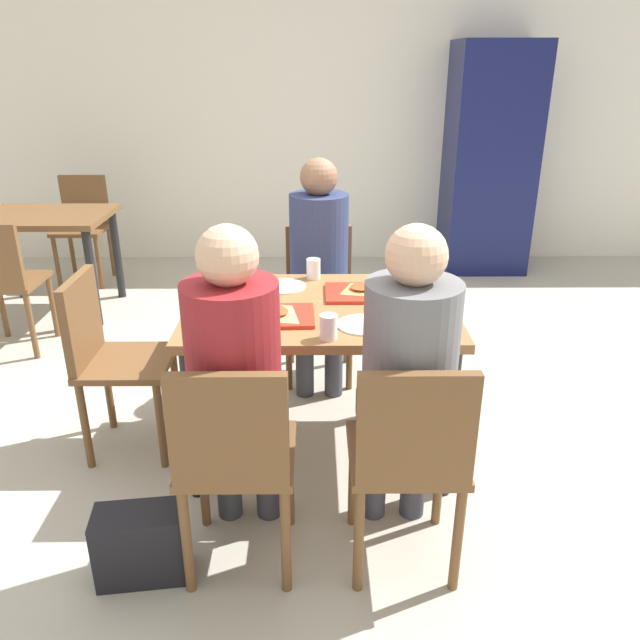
{
  "coord_description": "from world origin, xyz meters",
  "views": [
    {
      "loc": [
        -0.02,
        -2.57,
        1.74
      ],
      "look_at": [
        0.0,
        0.0,
        0.66
      ],
      "focal_mm": 34.8,
      "sensor_mm": 36.0,
      "label": 1
    }
  ],
  "objects_px": {
    "condiment_bottle": "(239,271)",
    "plastic_cup_b": "(328,327)",
    "soda_can": "(433,290)",
    "background_table": "(46,231)",
    "person_far_side": "(319,256)",
    "chair_near_right": "(409,453)",
    "chair_near_left": "(235,454)",
    "foil_bundle": "(206,296)",
    "pizza_slice_a": "(272,311)",
    "person_in_red": "(236,370)",
    "tray_red_near": "(271,316)",
    "pizza_slice_b": "(363,288)",
    "drink_fridge": "(489,160)",
    "main_table": "(320,324)",
    "chair_left_end": "(107,351)",
    "plastic_cup_a": "(313,269)",
    "tray_red_far": "(364,293)",
    "paper_plate_center": "(283,286)",
    "handbag": "(142,544)",
    "background_chair_far": "(83,220)",
    "chair_far_side": "(319,290)",
    "person_in_brown_jacket": "(407,369)",
    "paper_plate_near_edge": "(364,325)",
    "background_chair_near": "(1,277)"
  },
  "relations": [
    {
      "from": "condiment_bottle",
      "to": "plastic_cup_b",
      "type": "bearing_deg",
      "value": -55.54
    },
    {
      "from": "soda_can",
      "to": "background_table",
      "type": "xyz_separation_m",
      "value": [
        -2.45,
        1.77,
        -0.19
      ]
    },
    {
      "from": "person_far_side",
      "to": "chair_near_right",
      "type": "bearing_deg",
      "value": -78.77
    },
    {
      "from": "person_far_side",
      "to": "chair_near_left",
      "type": "bearing_deg",
      "value": -101.23
    },
    {
      "from": "foil_bundle",
      "to": "person_far_side",
      "type": "bearing_deg",
      "value": 54.15
    },
    {
      "from": "pizza_slice_a",
      "to": "person_in_red",
      "type": "bearing_deg",
      "value": -99.46
    },
    {
      "from": "tray_red_near",
      "to": "pizza_slice_b",
      "type": "height_order",
      "value": "pizza_slice_b"
    },
    {
      "from": "person_in_red",
      "to": "tray_red_near",
      "type": "xyz_separation_m",
      "value": [
        0.09,
        0.52,
        -0.01
      ]
    },
    {
      "from": "pizza_slice_b",
      "to": "drink_fridge",
      "type": "bearing_deg",
      "value": 64.72
    },
    {
      "from": "main_table",
      "to": "tray_red_near",
      "type": "relative_size",
      "value": 3.28
    },
    {
      "from": "chair_left_end",
      "to": "person_in_red",
      "type": "height_order",
      "value": "person_in_red"
    },
    {
      "from": "chair_left_end",
      "to": "plastic_cup_a",
      "type": "height_order",
      "value": "chair_left_end"
    },
    {
      "from": "chair_near_left",
      "to": "soda_can",
      "type": "relative_size",
      "value": 7.1
    },
    {
      "from": "person_in_red",
      "to": "tray_red_far",
      "type": "distance_m",
      "value": 0.95
    },
    {
      "from": "paper_plate_center",
      "to": "foil_bundle",
      "type": "xyz_separation_m",
      "value": [
        -0.32,
        -0.26,
        0.05
      ]
    },
    {
      "from": "chair_left_end",
      "to": "condiment_bottle",
      "type": "height_order",
      "value": "condiment_bottle"
    },
    {
      "from": "handbag",
      "to": "background_table",
      "type": "bearing_deg",
      "value": 116.47
    },
    {
      "from": "person_far_side",
      "to": "tray_red_far",
      "type": "bearing_deg",
      "value": -69.2
    },
    {
      "from": "background_chair_far",
      "to": "condiment_bottle",
      "type": "bearing_deg",
      "value": -55.6
    },
    {
      "from": "person_far_side",
      "to": "pizza_slice_a",
      "type": "xyz_separation_m",
      "value": [
        -0.21,
        -0.81,
        0.0
      ]
    },
    {
      "from": "chair_far_side",
      "to": "plastic_cup_a",
      "type": "bearing_deg",
      "value": -93.77
    },
    {
      "from": "person_in_brown_jacket",
      "to": "pizza_slice_a",
      "type": "relative_size",
      "value": 4.43
    },
    {
      "from": "condiment_bottle",
      "to": "chair_near_left",
      "type": "bearing_deg",
      "value": -85.18
    },
    {
      "from": "chair_near_left",
      "to": "handbag",
      "type": "height_order",
      "value": "chair_near_left"
    },
    {
      "from": "paper_plate_near_edge",
      "to": "pizza_slice_b",
      "type": "relative_size",
      "value": 0.96
    },
    {
      "from": "paper_plate_center",
      "to": "foil_bundle",
      "type": "relative_size",
      "value": 2.2
    },
    {
      "from": "tray_red_near",
      "to": "condiment_bottle",
      "type": "bearing_deg",
      "value": 114.58
    },
    {
      "from": "foil_bundle",
      "to": "paper_plate_near_edge",
      "type": "bearing_deg",
      "value": -17.58
    },
    {
      "from": "person_far_side",
      "to": "plastic_cup_a",
      "type": "relative_size",
      "value": 12.76
    },
    {
      "from": "main_table",
      "to": "condiment_bottle",
      "type": "distance_m",
      "value": 0.48
    },
    {
      "from": "pizza_slice_b",
      "to": "foil_bundle",
      "type": "relative_size",
      "value": 2.3
    },
    {
      "from": "background_table",
      "to": "background_chair_far",
      "type": "relative_size",
      "value": 1.04
    },
    {
      "from": "person_in_brown_jacket",
      "to": "background_chair_far",
      "type": "bearing_deg",
      "value": 125.07
    },
    {
      "from": "main_table",
      "to": "background_table",
      "type": "distance_m",
      "value": 2.65
    },
    {
      "from": "pizza_slice_a",
      "to": "paper_plate_center",
      "type": "bearing_deg",
      "value": 85.65
    },
    {
      "from": "person_far_side",
      "to": "background_table",
      "type": "height_order",
      "value": "person_far_side"
    },
    {
      "from": "main_table",
      "to": "foil_bundle",
      "type": "xyz_separation_m",
      "value": [
        -0.5,
        -0.02,
        0.14
      ]
    },
    {
      "from": "chair_near_right",
      "to": "background_chair_near",
      "type": "distance_m",
      "value": 2.93
    },
    {
      "from": "pizza_slice_a",
      "to": "condiment_bottle",
      "type": "bearing_deg",
      "value": 115.74
    },
    {
      "from": "chair_left_end",
      "to": "soda_can",
      "type": "bearing_deg",
      "value": 0.84
    },
    {
      "from": "plastic_cup_a",
      "to": "background_chair_near",
      "type": "relative_size",
      "value": 0.12
    },
    {
      "from": "tray_red_near",
      "to": "background_chair_far",
      "type": "distance_m",
      "value": 3.21
    },
    {
      "from": "chair_near_left",
      "to": "tray_red_near",
      "type": "xyz_separation_m",
      "value": [
        0.09,
        0.66,
        0.23
      ]
    },
    {
      "from": "chair_left_end",
      "to": "plastic_cup_a",
      "type": "xyz_separation_m",
      "value": [
        0.94,
        0.37,
        0.27
      ]
    },
    {
      "from": "condiment_bottle",
      "to": "handbag",
      "type": "height_order",
      "value": "condiment_bottle"
    },
    {
      "from": "tray_red_near",
      "to": "paper_plate_near_edge",
      "type": "relative_size",
      "value": 1.64
    },
    {
      "from": "condiment_bottle",
      "to": "drink_fridge",
      "type": "height_order",
      "value": "drink_fridge"
    },
    {
      "from": "chair_far_side",
      "to": "background_chair_near",
      "type": "xyz_separation_m",
      "value": [
        -1.95,
        0.25,
        0.0
      ]
    },
    {
      "from": "chair_far_side",
      "to": "plastic_cup_b",
      "type": "xyz_separation_m",
      "value": [
        0.03,
        -1.18,
        0.27
      ]
    },
    {
      "from": "chair_left_end",
      "to": "foil_bundle",
      "type": "distance_m",
      "value": 0.55
    }
  ]
}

